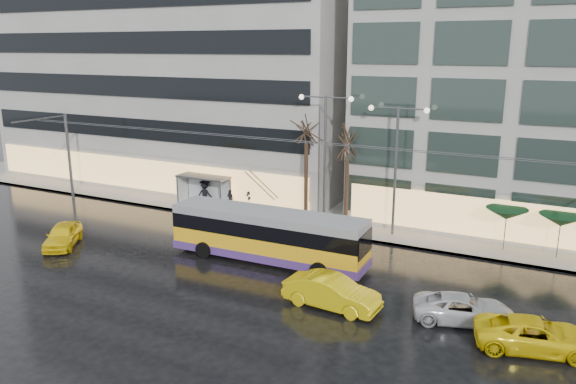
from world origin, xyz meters
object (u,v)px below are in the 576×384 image
Objects in this scene: trolleybus at (268,237)px; bus_shelter at (201,184)px; taxi_a at (63,235)px; street_lamp_near at (325,142)px.

trolleybus is 12.58m from bus_shelter.
trolleybus is 13.45m from taxi_a.
street_lamp_near is at bearing 87.65° from trolleybus.
trolleybus is 2.85× the size of bus_shelter.
street_lamp_near is (10.38, 0.11, 4.03)m from bus_shelter.
bus_shelter is at bearing 43.37° from taxi_a.
taxi_a is at bearing -139.67° from street_lamp_near.
street_lamp_near is (0.31, 7.64, 4.49)m from trolleybus.
street_lamp_near reaches higher than bus_shelter.
trolleybus is at bearing -16.63° from taxi_a.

